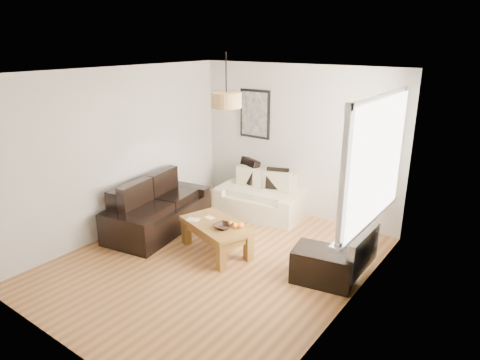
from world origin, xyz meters
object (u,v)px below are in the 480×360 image
Objects in this scene: loveseat_cream at (260,195)px; sofa_leather at (158,206)px; coffee_table at (216,237)px; ottoman at (323,266)px.

sofa_leather reaches higher than loveseat_cream.
loveseat_cream is 1.56m from coffee_table.
coffee_table is (0.26, -1.54, -0.15)m from loveseat_cream.
sofa_leather is 1.27m from coffee_table.
loveseat_cream is 1.95× the size of ottoman.
coffee_table reaches higher than ottoman.
loveseat_cream is at bearing -44.13° from sofa_leather.
sofa_leather is at bearing -177.52° from ottoman.
coffee_table is at bearing -102.72° from sofa_leather.
loveseat_cream is 0.81× the size of sofa_leather.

